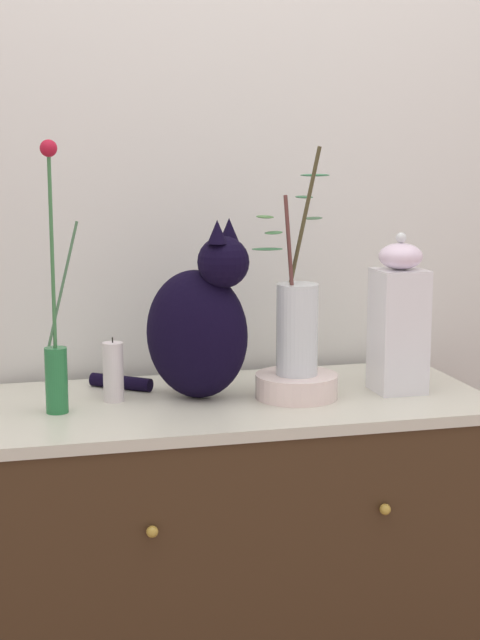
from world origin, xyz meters
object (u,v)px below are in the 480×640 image
object	(u,v)px
bowl_porcelain	(297,386)
vase_glass_clear	(297,322)
vase_slim_green	(55,345)
sideboard	(240,574)
jar_lidded_porcelain	(399,320)
candle_pillar	(113,372)
cat_sitting	(199,325)

from	to	relation	value
bowl_porcelain	vase_glass_clear	size ratio (longest dim) A/B	0.37
vase_slim_green	bowl_porcelain	xyz separation A→B (m)	(0.54, -0.00, -0.12)
sideboard	jar_lidded_porcelain	bearing A→B (deg)	-4.97
jar_lidded_porcelain	candle_pillar	world-z (taller)	jar_lidded_porcelain
bowl_porcelain	jar_lidded_porcelain	bearing A→B (deg)	-0.43
candle_pillar	cat_sitting	bearing A→B (deg)	-4.85
sideboard	vase_glass_clear	distance (m)	0.62
bowl_porcelain	sideboard	bearing A→B (deg)	166.37
sideboard	cat_sitting	size ratio (longest dim) A/B	2.75
bowl_porcelain	vase_glass_clear	bearing A→B (deg)	102.70
sideboard	vase_slim_green	distance (m)	0.71
cat_sitting	jar_lidded_porcelain	distance (m)	0.47
vase_glass_clear	candle_pillar	bearing A→B (deg)	170.78
sideboard	candle_pillar	bearing A→B (deg)	172.43
sideboard	jar_lidded_porcelain	size ratio (longest dim) A/B	3.02
cat_sitting	vase_slim_green	xyz separation A→B (m)	(-0.32, -0.05, -0.02)
cat_sitting	bowl_porcelain	size ratio (longest dim) A/B	2.17
sideboard	bowl_porcelain	world-z (taller)	bowl_porcelain
cat_sitting	candle_pillar	xyz separation A→B (m)	(-0.19, 0.02, -0.10)
sideboard	candle_pillar	xyz separation A→B (m)	(-0.28, 0.04, 0.50)
cat_sitting	bowl_porcelain	bearing A→B (deg)	-13.50
vase_glass_clear	jar_lidded_porcelain	world-z (taller)	vase_glass_clear
vase_glass_clear	bowl_porcelain	bearing A→B (deg)	-77.30
cat_sitting	vase_slim_green	world-z (taller)	vase_slim_green
bowl_porcelain	jar_lidded_porcelain	world-z (taller)	jar_lidded_porcelain
bowl_porcelain	vase_slim_green	bearing A→B (deg)	179.90
vase_slim_green	vase_glass_clear	distance (m)	0.54
sideboard	vase_slim_green	world-z (taller)	vase_slim_green
bowl_porcelain	vase_glass_clear	xyz separation A→B (m)	(-0.00, 0.00, 0.15)
vase_slim_green	vase_glass_clear	world-z (taller)	vase_slim_green
candle_pillar	bowl_porcelain	bearing A→B (deg)	-9.46
cat_sitting	bowl_porcelain	world-z (taller)	cat_sitting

